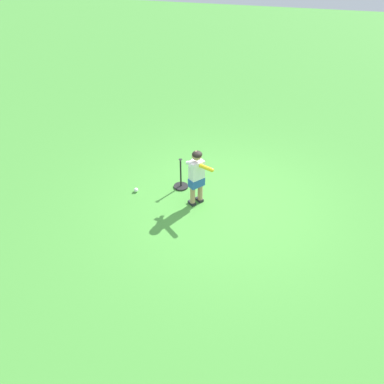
{
  "coord_description": "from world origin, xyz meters",
  "views": [
    {
      "loc": [
        -0.9,
        5.51,
        4.21
      ],
      "look_at": [
        0.5,
        0.44,
        0.45
      ],
      "focal_mm": 35.55,
      "sensor_mm": 36.0,
      "label": 1
    }
  ],
  "objects": [
    {
      "name": "ground_plane",
      "position": [
        0.0,
        0.0,
        0.0
      ],
      "size": [
        40.0,
        40.0,
        0.0
      ],
      "primitive_type": "plane",
      "color": "#479338"
    },
    {
      "name": "child_batter",
      "position": [
        0.5,
        0.14,
        0.65
      ],
      "size": [
        0.56,
        0.41,
        1.08
      ],
      "color": "#232328",
      "rests_on": "ground"
    },
    {
      "name": "play_ball_midfield",
      "position": [
        1.7,
        0.11,
        0.04
      ],
      "size": [
        0.08,
        0.08,
        0.08
      ],
      "primitive_type": "sphere",
      "color": "white",
      "rests_on": "ground"
    },
    {
      "name": "batting_tee",
      "position": [
        0.92,
        -0.27,
        0.1
      ],
      "size": [
        0.28,
        0.28,
        0.62
      ],
      "color": "black",
      "rests_on": "ground"
    }
  ]
}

